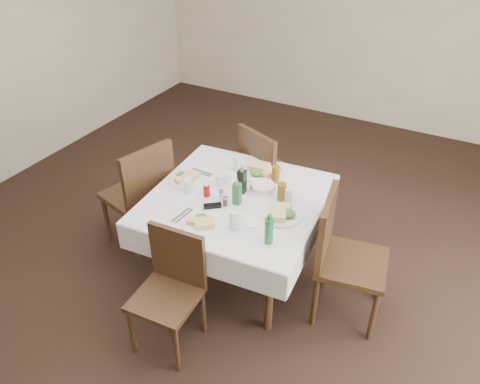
{
  "coord_description": "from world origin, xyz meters",
  "views": [
    {
      "loc": [
        1.39,
        -2.54,
        2.8
      ],
      "look_at": [
        -0.02,
        0.06,
        0.8
      ],
      "focal_mm": 35.0,
      "sensor_mm": 36.0,
      "label": 1
    }
  ],
  "objects_px": {
    "coffee_mug": "(221,180)",
    "chair_east": "(340,251)",
    "water_n": "(238,164)",
    "chair_south": "(172,282)",
    "chair_north": "(266,171)",
    "water_e": "(288,195)",
    "water_w": "(188,186)",
    "oil_cruet_green": "(237,193)",
    "green_bottle": "(269,230)",
    "chair_west": "(143,191)",
    "dining_table": "(236,206)",
    "ketchup_bottle": "(207,190)",
    "water_s": "(235,219)",
    "oil_cruet_dark": "(242,180)",
    "bread_basket": "(263,188)"
  },
  "relations": [
    {
      "from": "chair_west",
      "to": "green_bottle",
      "type": "relative_size",
      "value": 4.53
    },
    {
      "from": "bread_basket",
      "to": "chair_north",
      "type": "bearing_deg",
      "value": 113.23
    },
    {
      "from": "chair_south",
      "to": "water_n",
      "type": "xyz_separation_m",
      "value": [
        -0.1,
        1.13,
        0.32
      ]
    },
    {
      "from": "chair_east",
      "to": "water_n",
      "type": "bearing_deg",
      "value": 160.72
    },
    {
      "from": "chair_west",
      "to": "water_s",
      "type": "bearing_deg",
      "value": -13.7
    },
    {
      "from": "coffee_mug",
      "to": "chair_east",
      "type": "bearing_deg",
      "value": -5.74
    },
    {
      "from": "ketchup_bottle",
      "to": "green_bottle",
      "type": "xyz_separation_m",
      "value": [
        0.66,
        -0.27,
        0.05
      ]
    },
    {
      "from": "chair_west",
      "to": "oil_cruet_dark",
      "type": "xyz_separation_m",
      "value": [
        0.87,
        0.17,
        0.27
      ]
    },
    {
      "from": "water_s",
      "to": "water_n",
      "type": "bearing_deg",
      "value": 117.19
    },
    {
      "from": "chair_east",
      "to": "oil_cruet_dark",
      "type": "relative_size",
      "value": 4.14
    },
    {
      "from": "chair_south",
      "to": "water_e",
      "type": "distance_m",
      "value": 1.07
    },
    {
      "from": "chair_north",
      "to": "oil_cruet_green",
      "type": "bearing_deg",
      "value": -79.6
    },
    {
      "from": "chair_north",
      "to": "coffee_mug",
      "type": "height_order",
      "value": "chair_north"
    },
    {
      "from": "dining_table",
      "to": "water_s",
      "type": "bearing_deg",
      "value": -62.58
    },
    {
      "from": "water_n",
      "to": "water_w",
      "type": "relative_size",
      "value": 1.01
    },
    {
      "from": "water_s",
      "to": "oil_cruet_green",
      "type": "height_order",
      "value": "oil_cruet_green"
    },
    {
      "from": "coffee_mug",
      "to": "green_bottle",
      "type": "relative_size",
      "value": 0.58
    },
    {
      "from": "oil_cruet_green",
      "to": "green_bottle",
      "type": "relative_size",
      "value": 0.98
    },
    {
      "from": "dining_table",
      "to": "water_e",
      "type": "distance_m",
      "value": 0.42
    },
    {
      "from": "chair_east",
      "to": "water_s",
      "type": "bearing_deg",
      "value": -154.54
    },
    {
      "from": "oil_cruet_green",
      "to": "chair_east",
      "type": "bearing_deg",
      "value": 4.09
    },
    {
      "from": "ketchup_bottle",
      "to": "chair_south",
      "type": "bearing_deg",
      "value": -79.05
    },
    {
      "from": "chair_north",
      "to": "oil_cruet_green",
      "type": "xyz_separation_m",
      "value": [
        0.15,
        -0.81,
        0.29
      ]
    },
    {
      "from": "coffee_mug",
      "to": "green_bottle",
      "type": "bearing_deg",
      "value": -35.85
    },
    {
      "from": "green_bottle",
      "to": "water_e",
      "type": "bearing_deg",
      "value": 98.81
    },
    {
      "from": "water_n",
      "to": "green_bottle",
      "type": "relative_size",
      "value": 0.53
    },
    {
      "from": "oil_cruet_dark",
      "to": "bread_basket",
      "type": "bearing_deg",
      "value": 30.34
    },
    {
      "from": "chair_south",
      "to": "green_bottle",
      "type": "distance_m",
      "value": 0.76
    },
    {
      "from": "chair_west",
      "to": "water_w",
      "type": "bearing_deg",
      "value": -4.54
    },
    {
      "from": "chair_east",
      "to": "coffee_mug",
      "type": "xyz_separation_m",
      "value": [
        -1.04,
        0.1,
        0.22
      ]
    },
    {
      "from": "bread_basket",
      "to": "coffee_mug",
      "type": "bearing_deg",
      "value": -167.65
    },
    {
      "from": "green_bottle",
      "to": "ketchup_bottle",
      "type": "bearing_deg",
      "value": 157.38
    },
    {
      "from": "water_e",
      "to": "water_n",
      "type": "bearing_deg",
      "value": 159.1
    },
    {
      "from": "chair_north",
      "to": "water_e",
      "type": "relative_size",
      "value": 8.77
    },
    {
      "from": "coffee_mug",
      "to": "chair_south",
      "type": "bearing_deg",
      "value": -82.67
    },
    {
      "from": "oil_cruet_dark",
      "to": "green_bottle",
      "type": "bearing_deg",
      "value": -45.31
    },
    {
      "from": "water_s",
      "to": "water_w",
      "type": "xyz_separation_m",
      "value": [
        -0.53,
        0.21,
        -0.01
      ]
    },
    {
      "from": "chair_west",
      "to": "ketchup_bottle",
      "type": "distance_m",
      "value": 0.69
    },
    {
      "from": "dining_table",
      "to": "ketchup_bottle",
      "type": "relative_size",
      "value": 12.37
    },
    {
      "from": "chair_west",
      "to": "bread_basket",
      "type": "height_order",
      "value": "chair_west"
    },
    {
      "from": "oil_cruet_green",
      "to": "chair_west",
      "type": "bearing_deg",
      "value": -179.14
    },
    {
      "from": "water_s",
      "to": "ketchup_bottle",
      "type": "bearing_deg",
      "value": 147.5
    },
    {
      "from": "water_n",
      "to": "bread_basket",
      "type": "height_order",
      "value": "water_n"
    },
    {
      "from": "chair_east",
      "to": "bread_basket",
      "type": "height_order",
      "value": "chair_east"
    },
    {
      "from": "dining_table",
      "to": "oil_cruet_dark",
      "type": "height_order",
      "value": "oil_cruet_dark"
    },
    {
      "from": "oil_cruet_dark",
      "to": "ketchup_bottle",
      "type": "height_order",
      "value": "oil_cruet_dark"
    },
    {
      "from": "water_e",
      "to": "ketchup_bottle",
      "type": "distance_m",
      "value": 0.62
    },
    {
      "from": "water_e",
      "to": "ketchup_bottle",
      "type": "height_order",
      "value": "same"
    },
    {
      "from": "oil_cruet_green",
      "to": "ketchup_bottle",
      "type": "xyz_separation_m",
      "value": [
        -0.25,
        -0.02,
        -0.04
      ]
    },
    {
      "from": "chair_south",
      "to": "coffee_mug",
      "type": "xyz_separation_m",
      "value": [
        -0.11,
        0.88,
        0.3
      ]
    }
  ]
}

